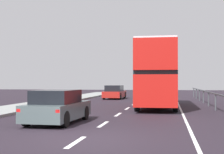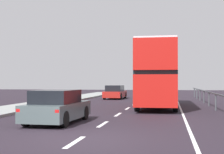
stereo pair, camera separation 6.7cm
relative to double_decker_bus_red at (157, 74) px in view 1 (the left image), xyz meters
name	(u,v)px [view 1 (the left image)]	position (x,y,z in m)	size (l,w,h in m)	color
ground_plane	(83,139)	(-1.89, -12.78, -2.32)	(75.02, 120.00, 0.10)	black
lane_paint_markings	(159,113)	(0.22, -4.42, -2.27)	(3.56, 46.00, 0.01)	silver
bridge_side_railing	(220,98)	(3.58, -3.78, -1.42)	(0.10, 42.00, 1.05)	#43494D
double_decker_bus_red	(157,74)	(0.00, 0.00, 0.00)	(2.57, 10.06, 4.25)	#B51611
hatchback_car_near	(58,107)	(-3.90, -9.41, -1.60)	(1.91, 4.17, 1.40)	#465354
sedan_car_ahead	(115,92)	(-4.68, 10.45, -1.61)	(1.88, 4.45, 1.38)	maroon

